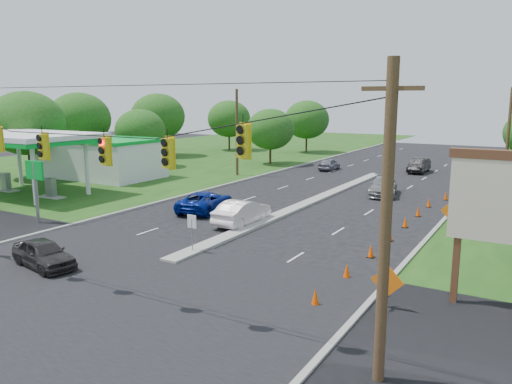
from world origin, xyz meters
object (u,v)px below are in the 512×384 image
Objects in this scene: pylon_sign at (502,207)px; blue_pickup at (205,201)px; black_sedan at (44,254)px; white_sedan at (242,212)px; gas_station at (90,154)px.

pylon_sign is 1.15× the size of blue_pickup.
black_sedan is at bearing 83.56° from blue_pickup.
blue_pickup is at bearing 13.42° from black_sedan.
blue_pickup is (-19.59, 8.20, -3.26)m from pylon_sign.
blue_pickup is (-0.56, 13.81, 0.05)m from black_sedan.
pylon_sign is 16.93m from white_sedan.
gas_station is at bearing -19.16° from white_sedan.
gas_station reaches higher than black_sedan.
pylon_sign is 1.52× the size of black_sedan.
pylon_sign is at bearing 148.52° from blue_pickup.
pylon_sign is at bearing -20.31° from gas_station.
pylon_sign is 21.49m from blue_pickup.
gas_station reaches higher than blue_pickup.
white_sedan is 4.61m from blue_pickup.
pylon_sign is at bearing 156.96° from white_sedan.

